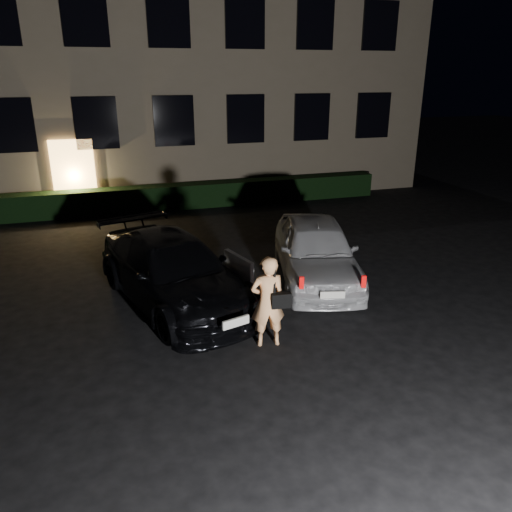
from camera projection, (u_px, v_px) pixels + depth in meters
name	position (u px, v px, depth m)	size (l,w,h in m)	color
ground	(278.00, 357.00, 8.61)	(80.00, 80.00, 0.00)	black
building	(155.00, 35.00, 19.94)	(20.00, 8.11, 12.00)	#6D614E
hedge	(180.00, 196.00, 17.86)	(15.00, 0.70, 0.85)	black
sedan	(174.00, 271.00, 10.44)	(3.26, 5.22, 1.41)	black
hatch	(316.00, 250.00, 11.60)	(2.75, 4.58, 1.46)	silver
man	(268.00, 301.00, 8.74)	(0.70, 0.47, 1.69)	#FFB373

